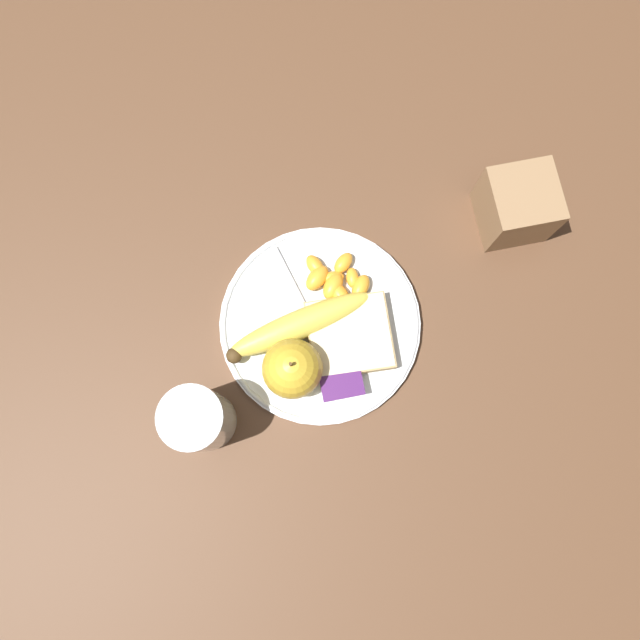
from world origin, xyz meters
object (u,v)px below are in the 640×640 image
object	(u,v)px
plate	(320,324)
condiment_caddy	(517,206)
bread_slice	(350,336)
banana	(299,329)
juice_glass	(200,420)
fork	(312,328)
jam_packet	(341,382)
apple	(292,369)

from	to	relation	value
plate	condiment_caddy	world-z (taller)	condiment_caddy
bread_slice	condiment_caddy	size ratio (longest dim) A/B	1.25
plate	banana	xyz separation A→B (m)	(0.03, 0.00, 0.02)
juice_glass	fork	world-z (taller)	juice_glass
banana	fork	xyz separation A→B (m)	(-0.02, -0.00, -0.02)
juice_glass	fork	distance (m)	0.17
plate	condiment_caddy	size ratio (longest dim) A/B	3.00
banana	condiment_caddy	size ratio (longest dim) A/B	2.27
fork	jam_packet	xyz separation A→B (m)	(-0.02, 0.07, 0.01)
plate	apple	xyz separation A→B (m)	(0.04, 0.05, 0.04)
plate	fork	bearing A→B (deg)	21.47
banana	condiment_caddy	distance (m)	0.30
banana	condiment_caddy	bearing A→B (deg)	-161.51
juice_glass	condiment_caddy	bearing A→B (deg)	-156.55
plate	bread_slice	world-z (taller)	bread_slice
fork	condiment_caddy	world-z (taller)	condiment_caddy
condiment_caddy	bread_slice	bearing A→B (deg)	26.52
juice_glass	jam_packet	distance (m)	0.16
plate	jam_packet	distance (m)	0.08
juice_glass	condiment_caddy	world-z (taller)	juice_glass
plate	juice_glass	xyz separation A→B (m)	(0.15, 0.09, 0.04)
banana	plate	bearing A→B (deg)	-169.43
condiment_caddy	plate	bearing A→B (deg)	19.25
apple	fork	size ratio (longest dim) A/B	0.42
fork	condiment_caddy	bearing A→B (deg)	93.67
juice_glass	condiment_caddy	distance (m)	0.45
plate	jam_packet	bearing A→B (deg)	97.71
bread_slice	apple	bearing A→B (deg)	21.25
plate	jam_packet	world-z (taller)	jam_packet
banana	jam_packet	xyz separation A→B (m)	(-0.04, 0.07, -0.01)
bread_slice	fork	world-z (taller)	bread_slice
plate	condiment_caddy	xyz separation A→B (m)	(-0.26, -0.09, 0.03)
plate	apple	size ratio (longest dim) A/B	3.09
apple	condiment_caddy	bearing A→B (deg)	-154.72
apple	jam_packet	xyz separation A→B (m)	(-0.05, 0.02, -0.02)
apple	banana	world-z (taller)	apple
apple	plate	bearing A→B (deg)	-129.13
apple	condiment_caddy	xyz separation A→B (m)	(-0.30, -0.14, -0.01)
banana	jam_packet	world-z (taller)	banana
plate	apple	world-z (taller)	apple
banana	bread_slice	distance (m)	0.06
juice_glass	banana	world-z (taller)	juice_glass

